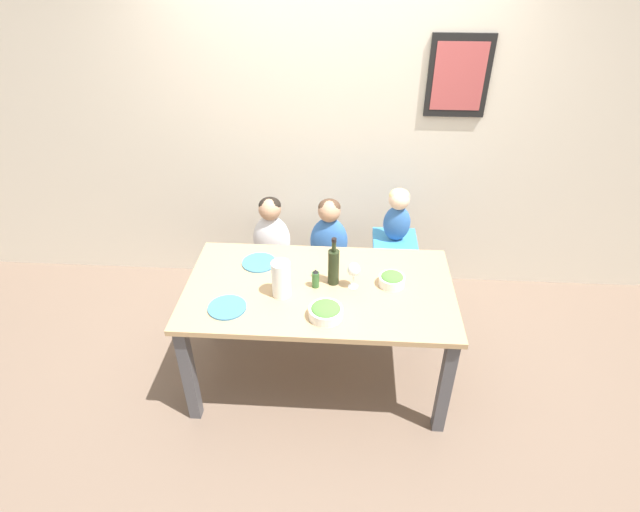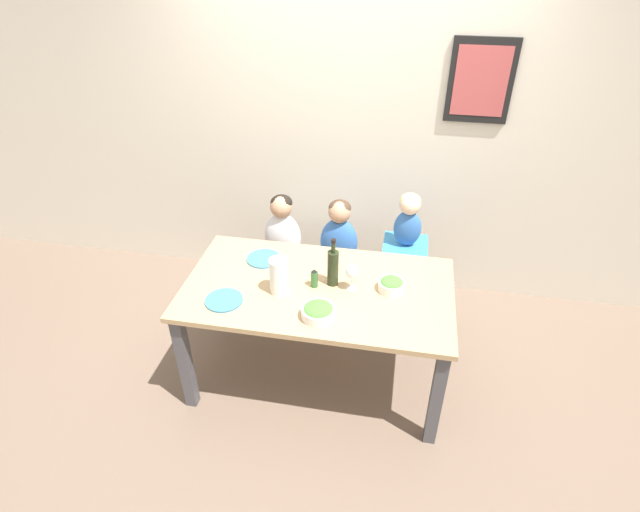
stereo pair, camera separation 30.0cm
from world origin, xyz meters
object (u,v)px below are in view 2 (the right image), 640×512
Objects in this scene: chair_far_center at (338,272)px; salad_bowl_small at (391,285)px; person_child_left at (282,228)px; dinner_plate_front_left at (224,300)px; wine_glass_near at (352,272)px; paper_towel_roll at (279,276)px; salad_bowl_large at (318,311)px; wine_bottle at (333,267)px; chair_right_highchair at (403,263)px; dinner_plate_back_left at (264,259)px; person_child_center at (339,233)px; chair_far_left at (284,267)px; person_baby_right at (409,217)px.

chair_far_center is 2.95× the size of salad_bowl_small.
person_child_left reaches higher than chair_far_center.
dinner_plate_front_left is (-0.54, -0.92, 0.38)m from chair_far_center.
dinner_plate_front_left is (-0.72, -0.25, -0.12)m from wine_glass_near.
paper_towel_roll reaches higher than salad_bowl_large.
wine_bottle is 2.02× the size of salad_bowl_small.
chair_far_center is 0.50m from chair_right_highchair.
person_child_left reaches higher than dinner_plate_back_left.
chair_far_center is at bearing -90.00° from person_child_center.
chair_far_center is 0.35m from person_child_center.
dinner_plate_back_left is at bearing 160.17° from wine_bottle.
chair_far_left is at bearing 88.61° from dinner_plate_back_left.
chair_right_highchair is 3.60× the size of salad_bowl_large.
wine_bottle is (-0.42, -0.63, -0.04)m from person_baby_right.
chair_far_center is at bearing 105.01° from wine_glass_near.
person_child_left reaches higher than salad_bowl_small.
salad_bowl_large reaches higher than dinner_plate_back_left.
dinner_plate_front_left is at bearing -163.43° from salad_bowl_small.
dinner_plate_front_left reaches higher than chair_right_highchair.
dinner_plate_back_left is at bearing -153.52° from person_baby_right.
salad_bowl_small is at bearing -36.99° from chair_far_left.
chair_far_center is 0.86m from salad_bowl_small.
dinner_plate_front_left is at bearing -120.72° from chair_far_center.
person_baby_right is 2.06× the size of salad_bowl_large.
dinner_plate_back_left is (-0.92, -0.45, 0.23)m from chair_right_highchair.
dinner_plate_front_left is 0.47m from dinner_plate_back_left.
salad_bowl_small is at bearing -56.72° from chair_far_center.
dinner_plate_front_left is (-0.54, -0.92, 0.03)m from person_child_center.
wine_bottle reaches higher than wine_glass_near.
salad_bowl_small reaches higher than dinner_plate_back_left.
dinner_plate_back_left is (-0.61, 0.21, -0.12)m from wine_glass_near.
chair_far_center is at bearing 72.36° from paper_towel_roll.
person_child_center reaches higher than paper_towel_roll.
salad_bowl_large is 1.22× the size of salad_bowl_small.
chair_far_center is 0.81m from wine_bottle.
chair_far_center is 0.55m from person_child_left.
paper_towel_roll reaches higher than dinner_plate_back_left.
person_baby_right reaches higher than dinner_plate_front_left.
wine_glass_near is (0.18, -0.67, 0.50)m from chair_far_center.
salad_bowl_small is (-0.07, -0.63, -0.12)m from person_baby_right.
paper_towel_roll reaches higher than salad_bowl_small.
salad_bowl_large is at bearing -88.36° from chair_far_center.
chair_far_left is 0.42m from chair_far_center.
wine_glass_near is at bearing -47.95° from person_child_left.
chair_right_highchair is 3.13× the size of dinner_plate_back_left.
person_child_left is 0.92m from person_baby_right.
person_child_center is 3.06× the size of wine_glass_near.
dinner_plate_back_left is (-0.43, -0.46, 0.03)m from person_child_center.
wine_bottle is at bearing -123.86° from person_baby_right.
wine_glass_near is (-0.30, -0.67, 0.35)m from chair_right_highchair.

